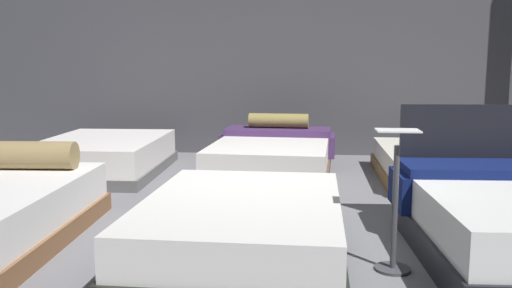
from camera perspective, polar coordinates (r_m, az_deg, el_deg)
ground_plane at (r=5.02m, az=-0.04°, el=-7.68°), size 18.00×18.00×0.02m
showroom_back_wall at (r=8.31m, az=2.34°, el=10.95°), size 18.00×0.06×3.50m
bed_1 at (r=4.01m, az=-1.50°, el=-8.69°), size 1.52×2.09×0.41m
bed_3 at (r=7.15m, az=-15.98°, el=-1.25°), size 1.55×2.16×0.45m
bed_4 at (r=6.74m, az=1.75°, el=-1.33°), size 1.62×2.20×0.72m
bed_5 at (r=6.83m, az=19.03°, el=-2.11°), size 1.45×2.04×0.38m
price_sign at (r=3.73m, az=14.58°, el=-7.63°), size 0.28×0.24×0.96m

